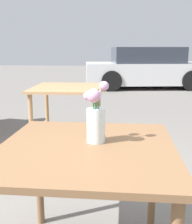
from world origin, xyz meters
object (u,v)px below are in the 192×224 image
object	(u,v)px
table_back	(68,96)
parked_car	(146,68)
table_front	(87,163)
flower_vase	(96,121)

from	to	relation	value
table_back	parked_car	bearing A→B (deg)	76.15
table_back	table_front	bearing A→B (deg)	-76.75
table_front	parked_car	xyz separation A→B (m)	(0.97, 7.85, -0.02)
table_front	flower_vase	bearing A→B (deg)	57.00
table_front	table_back	xyz separation A→B (m)	(-0.47, 2.01, 0.02)
flower_vase	parked_car	distance (m)	7.84
table_back	parked_car	distance (m)	6.02
parked_car	table_back	bearing A→B (deg)	-103.85
table_front	parked_car	world-z (taller)	parked_car
table_front	flower_vase	xyz separation A→B (m)	(0.04, 0.06, 0.21)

